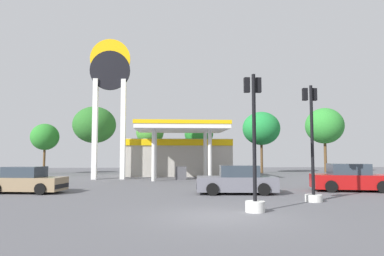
{
  "coord_description": "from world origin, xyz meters",
  "views": [
    {
      "loc": [
        -1.84,
        -12.12,
        2.12
      ],
      "look_at": [
        -0.14,
        10.9,
        3.86
      ],
      "focal_mm": 32.9,
      "sensor_mm": 36.0,
      "label": 1
    }
  ],
  "objects_px": {
    "car_0": "(237,181)",
    "tree_4": "(261,129)",
    "tree_1": "(94,125)",
    "traffic_signal_1": "(254,166)",
    "car_1": "(27,181)",
    "station_pole_sign": "(110,91)",
    "tree_5": "(324,126)",
    "car_2": "(351,179)",
    "tree_0": "(45,137)",
    "tree_3": "(199,134)",
    "tree_2": "(150,133)",
    "traffic_signal_0": "(312,161)"
  },
  "relations": [
    {
      "from": "tree_3",
      "to": "tree_2",
      "type": "bearing_deg",
      "value": 169.37
    },
    {
      "from": "tree_5",
      "to": "car_1",
      "type": "bearing_deg",
      "value": -142.41
    },
    {
      "from": "station_pole_sign",
      "to": "tree_3",
      "type": "bearing_deg",
      "value": 45.99
    },
    {
      "from": "traffic_signal_1",
      "to": "tree_4",
      "type": "distance_m",
      "value": 27.63
    },
    {
      "from": "tree_1",
      "to": "car_0",
      "type": "bearing_deg",
      "value": -60.44
    },
    {
      "from": "car_2",
      "to": "traffic_signal_0",
      "type": "relative_size",
      "value": 0.89
    },
    {
      "from": "traffic_signal_1",
      "to": "car_1",
      "type": "bearing_deg",
      "value": 146.64
    },
    {
      "from": "station_pole_sign",
      "to": "tree_2",
      "type": "height_order",
      "value": "station_pole_sign"
    },
    {
      "from": "traffic_signal_1",
      "to": "tree_2",
      "type": "bearing_deg",
      "value": 100.56
    },
    {
      "from": "car_1",
      "to": "car_2",
      "type": "bearing_deg",
      "value": -1.23
    },
    {
      "from": "tree_5",
      "to": "traffic_signal_1",
      "type": "bearing_deg",
      "value": -119.44
    },
    {
      "from": "traffic_signal_1",
      "to": "tree_2",
      "type": "relative_size",
      "value": 0.86
    },
    {
      "from": "tree_3",
      "to": "car_2",
      "type": "bearing_deg",
      "value": -70.48
    },
    {
      "from": "traffic_signal_0",
      "to": "car_2",
      "type": "bearing_deg",
      "value": 45.93
    },
    {
      "from": "station_pole_sign",
      "to": "tree_5",
      "type": "distance_m",
      "value": 25.94
    },
    {
      "from": "station_pole_sign",
      "to": "tree_0",
      "type": "bearing_deg",
      "value": 133.1
    },
    {
      "from": "tree_0",
      "to": "tree_1",
      "type": "height_order",
      "value": "tree_1"
    },
    {
      "from": "station_pole_sign",
      "to": "tree_4",
      "type": "height_order",
      "value": "station_pole_sign"
    },
    {
      "from": "car_1",
      "to": "tree_0",
      "type": "height_order",
      "value": "tree_0"
    },
    {
      "from": "car_0",
      "to": "tree_4",
      "type": "relative_size",
      "value": 0.64
    },
    {
      "from": "traffic_signal_0",
      "to": "tree_3",
      "type": "height_order",
      "value": "tree_3"
    },
    {
      "from": "car_1",
      "to": "tree_5",
      "type": "xyz_separation_m",
      "value": [
        26.59,
        20.48,
        4.87
      ]
    },
    {
      "from": "car_1",
      "to": "car_2",
      "type": "xyz_separation_m",
      "value": [
        18.38,
        -0.39,
        0.06
      ]
    },
    {
      "from": "traffic_signal_0",
      "to": "tree_2",
      "type": "relative_size",
      "value": 0.88
    },
    {
      "from": "station_pole_sign",
      "to": "tree_5",
      "type": "bearing_deg",
      "value": 22.77
    },
    {
      "from": "traffic_signal_1",
      "to": "tree_4",
      "type": "relative_size",
      "value": 0.74
    },
    {
      "from": "car_2",
      "to": "traffic_signal_1",
      "type": "relative_size",
      "value": 0.91
    },
    {
      "from": "car_0",
      "to": "tree_3",
      "type": "xyz_separation_m",
      "value": [
        -0.13,
        20.64,
        3.72
      ]
    },
    {
      "from": "station_pole_sign",
      "to": "tree_1",
      "type": "distance_m",
      "value": 9.89
    },
    {
      "from": "tree_1",
      "to": "traffic_signal_1",
      "type": "bearing_deg",
      "value": -67.18
    },
    {
      "from": "tree_3",
      "to": "tree_1",
      "type": "bearing_deg",
      "value": 178.94
    },
    {
      "from": "tree_0",
      "to": "tree_1",
      "type": "relative_size",
      "value": 0.74
    },
    {
      "from": "car_2",
      "to": "tree_4",
      "type": "distance_m",
      "value": 20.02
    },
    {
      "from": "station_pole_sign",
      "to": "traffic_signal_1",
      "type": "relative_size",
      "value": 2.37
    },
    {
      "from": "traffic_signal_0",
      "to": "tree_4",
      "type": "bearing_deg",
      "value": 79.96
    },
    {
      "from": "tree_2",
      "to": "tree_5",
      "type": "distance_m",
      "value": 20.81
    },
    {
      "from": "car_1",
      "to": "tree_5",
      "type": "relative_size",
      "value": 0.56
    },
    {
      "from": "traffic_signal_0",
      "to": "tree_3",
      "type": "xyz_separation_m",
      "value": [
        -2.94,
        23.99,
        2.57
      ]
    },
    {
      "from": "car_2",
      "to": "tree_0",
      "type": "bearing_deg",
      "value": 140.46
    },
    {
      "from": "car_0",
      "to": "tree_2",
      "type": "xyz_separation_m",
      "value": [
        -5.69,
        21.68,
        3.88
      ]
    },
    {
      "from": "car_0",
      "to": "tree_4",
      "type": "height_order",
      "value": "tree_4"
    },
    {
      "from": "car_1",
      "to": "tree_2",
      "type": "distance_m",
      "value": 21.6
    },
    {
      "from": "tree_0",
      "to": "tree_3",
      "type": "height_order",
      "value": "tree_3"
    },
    {
      "from": "car_0",
      "to": "traffic_signal_1",
      "type": "xyz_separation_m",
      "value": [
        -0.54,
        -5.97,
        1.01
      ]
    },
    {
      "from": "traffic_signal_1",
      "to": "car_2",
      "type": "bearing_deg",
      "value": 42.61
    },
    {
      "from": "car_0",
      "to": "tree_4",
      "type": "distance_m",
      "value": 22.0
    },
    {
      "from": "car_1",
      "to": "tree_1",
      "type": "height_order",
      "value": "tree_1"
    },
    {
      "from": "tree_4",
      "to": "traffic_signal_1",
      "type": "bearing_deg",
      "value": -105.97
    },
    {
      "from": "car_2",
      "to": "traffic_signal_0",
      "type": "height_order",
      "value": "traffic_signal_0"
    },
    {
      "from": "car_0",
      "to": "tree_3",
      "type": "bearing_deg",
      "value": 90.36
    }
  ]
}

